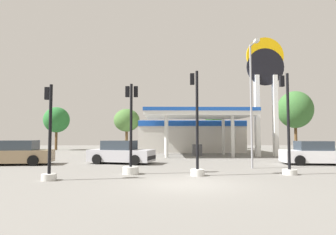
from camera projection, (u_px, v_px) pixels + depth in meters
name	position (u px, v px, depth m)	size (l,w,h in m)	color
ground_plane	(187.00, 184.00, 11.88)	(90.00, 90.00, 0.00)	slate
gas_station	(191.00, 134.00, 34.20)	(12.05, 14.14, 4.40)	beige
station_pole_sign	(266.00, 81.00, 27.65)	(3.57, 0.56, 11.38)	white
car_0	(17.00, 154.00, 19.66)	(4.76, 2.43, 1.65)	black
car_1	(315.00, 154.00, 19.85)	(4.66, 2.45, 1.60)	black
car_2	(121.00, 153.00, 20.54)	(4.86, 3.06, 1.62)	black
traffic_signal_0	(197.00, 143.00, 14.43)	(0.68, 0.70, 5.24)	silver
traffic_signal_1	(131.00, 148.00, 15.00)	(0.82, 0.82, 4.68)	silver
traffic_signal_2	(288.00, 141.00, 14.84)	(0.72, 0.72, 5.21)	silver
traffic_signal_3	(49.00, 149.00, 12.93)	(0.65, 0.68, 4.29)	silver
tree_0	(57.00, 120.00, 39.15)	(3.41, 3.41, 5.78)	brown
tree_1	(127.00, 120.00, 39.86)	(3.54, 3.54, 5.61)	brown
tree_2	(215.00, 117.00, 42.38)	(2.83, 2.83, 6.06)	brown
tree_3	(295.00, 110.00, 39.82)	(4.75, 4.75, 8.04)	brown
corner_streetlamp	(252.00, 94.00, 17.59)	(0.24, 1.48, 7.61)	gray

